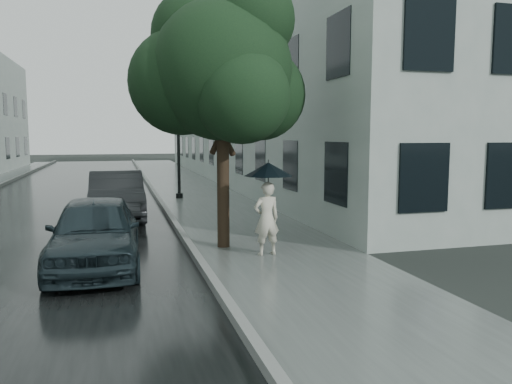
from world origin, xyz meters
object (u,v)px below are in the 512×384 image
object	(u,v)px
car_far	(117,195)
pedestrian	(267,219)
lamp_post	(174,122)
car_near	(95,232)
street_tree	(221,69)

from	to	relation	value
car_far	pedestrian	bearing A→B (deg)	-61.67
lamp_post	car_far	size ratio (longest dim) A/B	1.22
car_near	car_far	bearing A→B (deg)	87.44
car_near	car_far	world-z (taller)	car_far
pedestrian	lamp_post	world-z (taller)	lamp_post
car_near	pedestrian	bearing A→B (deg)	2.68
pedestrian	lamp_post	xyz separation A→B (m)	(-0.76, 9.99, 2.25)
street_tree	car_far	world-z (taller)	street_tree
street_tree	car_far	distance (m)	5.89
lamp_post	car_far	xyz separation A→B (m)	(-2.25, -4.52, -2.31)
pedestrian	street_tree	bearing A→B (deg)	-64.26
lamp_post	car_far	world-z (taller)	lamp_post
lamp_post	car_near	bearing A→B (deg)	-109.79
car_near	car_far	distance (m)	5.55
pedestrian	car_far	size ratio (longest dim) A/B	0.35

